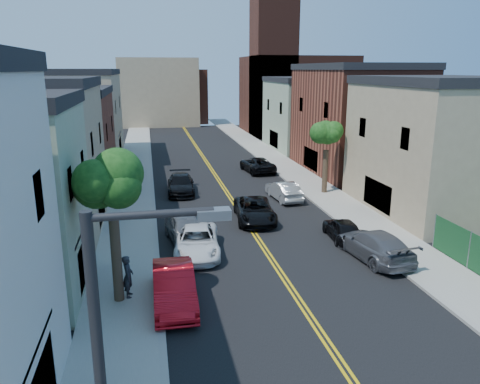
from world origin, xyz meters
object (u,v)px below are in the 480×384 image
grey_car_right (374,245)px  black_suv_lane (255,210)px  grey_car_left (186,229)px  silver_car_right (284,191)px  dark_car_right_far (257,165)px  pedestrian_left (128,276)px  black_car_right (343,229)px  red_sedan (174,287)px  black_car_left (181,184)px  white_pickup (197,241)px

grey_car_right → black_suv_lane: bearing=-64.5°
grey_car_left → silver_car_right: bearing=36.4°
grey_car_left → dark_car_right_far: grey_car_left is taller
grey_car_right → pedestrian_left: (-12.98, -2.19, 0.32)m
grey_car_right → black_suv_lane: (-4.90, 7.70, -0.04)m
silver_car_right → dark_car_right_far: dark_car_right_far is taller
silver_car_right → black_car_right: bearing=90.5°
red_sedan → pedestrian_left: size_ratio=2.63×
black_car_left → pedestrian_left: 18.61m
black_car_left → dark_car_right_far: size_ratio=0.99×
white_pickup → black_suv_lane: 6.85m
black_car_right → silver_car_right: 9.40m
white_pickup → black_car_right: white_pickup is taller
white_pickup → black_car_right: (8.94, 0.56, -0.06)m
white_pickup → black_car_left: (0.11, 13.51, 0.03)m
silver_car_right → black_suv_lane: (-3.45, -4.75, 0.01)m
black_car_right → dark_car_right_far: size_ratio=0.74×
red_sedan → dark_car_right_far: bearing=69.5°
white_pickup → black_suv_lane: (4.51, 5.16, 0.02)m
black_suv_lane → pedestrian_left: 12.78m
grey_car_left → black_car_right: size_ratio=1.26×
silver_car_right → dark_car_right_far: bearing=-97.2°
grey_car_right → dark_car_right_far: size_ratio=1.02×
red_sedan → dark_car_right_far: (9.88, 25.99, -0.09)m
red_sedan → pedestrian_left: (-1.98, 0.85, 0.28)m
silver_car_right → grey_car_left: bearing=38.2°
white_pickup → black_suv_lane: black_suv_lane is taller
white_pickup → grey_car_left: 1.97m
silver_car_right → red_sedan: bearing=52.9°
red_sedan → grey_car_left: (1.16, 7.50, 0.02)m
black_suv_lane → silver_car_right: bearing=59.4°
silver_car_right → pedestrian_left: pedestrian_left is taller
grey_car_right → silver_car_right: (-1.45, 12.44, -0.06)m
grey_car_left → white_pickup: bearing=-84.4°
red_sedan → grey_car_right: red_sedan is taller
red_sedan → black_suv_lane: 12.35m
grey_car_left → dark_car_right_far: size_ratio=0.94×
silver_car_right → pedestrian_left: size_ratio=2.33×
black_car_right → silver_car_right: silver_car_right is taller
pedestrian_left → white_pickup: bearing=-34.6°
grey_car_left → grey_car_right: bearing=-31.6°
grey_car_left → silver_car_right: grey_car_left is taller
black_suv_lane → pedestrian_left: size_ratio=2.81×
black_car_left → silver_car_right: (7.85, -3.60, -0.03)m
white_pickup → grey_car_right: size_ratio=0.97×
red_sedan → grey_car_right: (11.00, 3.04, -0.04)m
black_car_left → grey_car_right: bearing=-57.1°
white_pickup → dark_car_right_far: (8.28, 20.41, 0.01)m
grey_car_right → silver_car_right: bearing=-90.3°
grey_car_right → white_pickup: bearing=-22.1°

